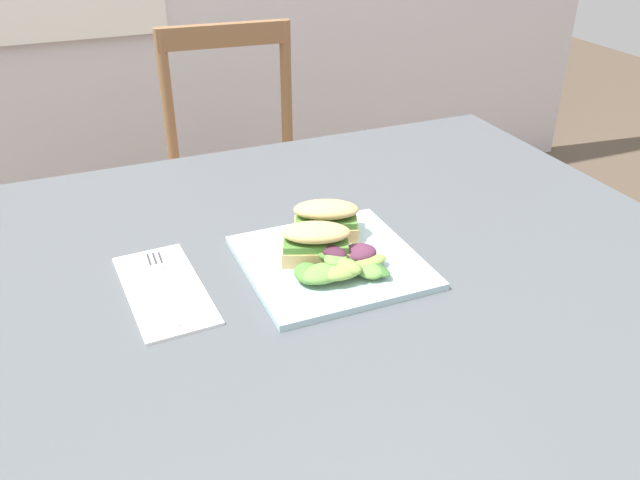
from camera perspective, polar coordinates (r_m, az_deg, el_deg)
dining_table at (r=0.96m, az=-2.64°, el=-9.67°), size 1.28×1.02×0.74m
chair_wooden_far at (r=1.88m, az=-6.62°, el=4.51°), size 0.43×0.43×0.87m
plate_lunch at (r=0.94m, az=0.94°, el=-1.90°), size 0.24×0.24×0.01m
sandwich_half_front at (r=0.93m, az=-0.37°, el=-0.15°), size 0.11×0.09×0.06m
sandwich_half_back at (r=0.99m, az=0.52°, el=1.86°), size 0.11×0.09×0.06m
salad_mixed_greens at (r=0.90m, az=1.84°, el=-2.04°), size 0.14×0.11×0.03m
napkin_folded at (r=0.91m, az=-13.28°, el=-4.15°), size 0.11×0.22×0.00m
fork_on_napkin at (r=0.93m, az=-13.49°, el=-3.41°), size 0.03×0.19×0.00m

